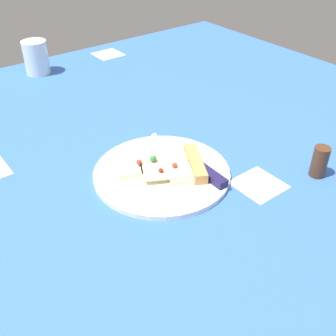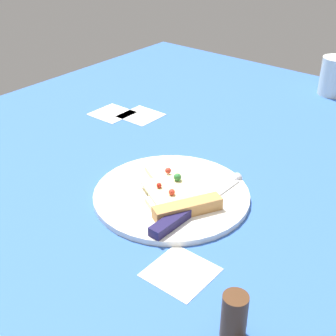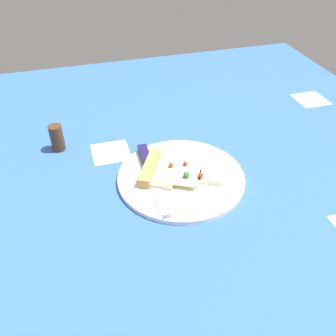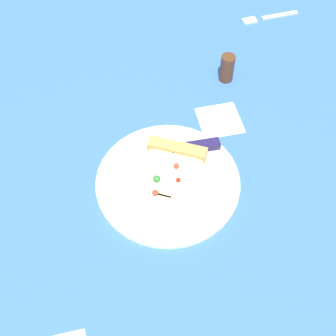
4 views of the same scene
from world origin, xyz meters
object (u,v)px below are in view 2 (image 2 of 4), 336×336
at_px(plate, 171,195).
at_px(pepper_shaker, 234,317).
at_px(knife, 191,209).
at_px(pizza_slice, 177,196).
at_px(drinking_glass, 334,76).

bearing_deg(plate, pepper_shaker, 52.47).
bearing_deg(knife, pizza_slice, 162.47).
bearing_deg(drinking_glass, pepper_shaker, 15.12).
relative_size(plate, pepper_shaker, 4.22).
height_order(pizza_slice, knife, pizza_slice).
bearing_deg(drinking_glass, pizza_slice, 0.27).
bearing_deg(knife, pepper_shaker, -40.15).
bearing_deg(drinking_glass, knife, 3.56).
relative_size(knife, pepper_shaker, 3.60).
relative_size(drinking_glass, pepper_shaker, 1.52).
relative_size(plate, knife, 1.17).
distance_m(drinking_glass, pepper_shaker, 0.90).
relative_size(pizza_slice, pepper_shaker, 2.85).
xyz_separation_m(pizza_slice, pepper_shaker, (0.18, 0.23, 0.01)).
xyz_separation_m(plate, pizza_slice, (0.01, 0.02, 0.01)).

